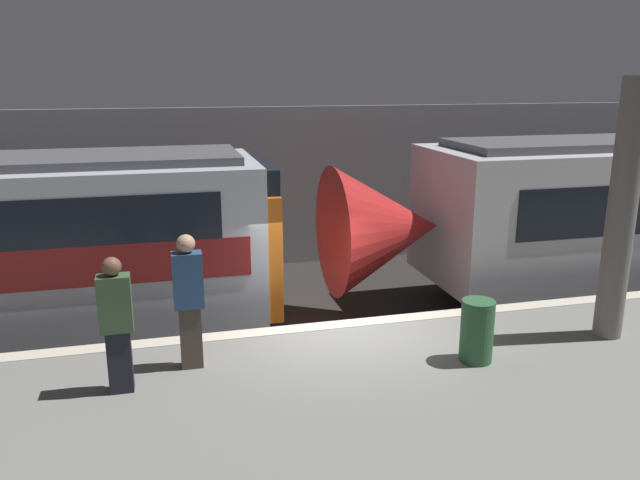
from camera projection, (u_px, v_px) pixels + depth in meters
name	position (u px, v px, depth m)	size (l,w,h in m)	color
ground_plane	(339.00, 386.00, 10.03)	(120.00, 120.00, 0.00)	#282623
platform	(402.00, 447.00, 7.39)	(40.00, 5.32, 1.13)	slate
station_rear_barrier	(266.00, 188.00, 15.97)	(50.00, 0.15, 4.08)	#939399
support_pillar_near	(622.00, 212.00, 8.74)	(0.40, 0.40, 3.72)	slate
person_waiting	(189.00, 298.00, 7.98)	(0.38, 0.24, 1.79)	#473D33
person_walking	(117.00, 322.00, 7.36)	(0.38, 0.24, 1.69)	black
trash_bin	(477.00, 331.00, 8.29)	(0.44, 0.44, 0.85)	#2D5B38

